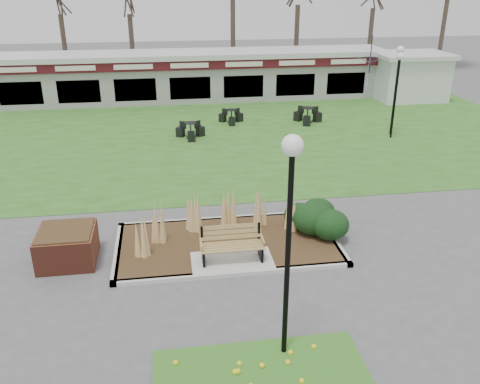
{
  "coord_description": "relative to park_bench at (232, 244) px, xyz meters",
  "views": [
    {
      "loc": [
        -1.56,
        -11.61,
        7.27
      ],
      "look_at": [
        0.49,
        2.0,
        1.32
      ],
      "focal_mm": 38.0,
      "sensor_mm": 36.0,
      "label": 1
    }
  ],
  "objects": [
    {
      "name": "patio_umbrella",
      "position": [
        10.83,
        17.75,
        1.18
      ],
      "size": [
        2.92,
        2.95,
        2.79
      ],
      "color": "black",
      "rests_on": "ground"
    },
    {
      "name": "bistro_set_b",
      "position": [
        -0.41,
        11.55,
        -0.32
      ],
      "size": [
        1.42,
        1.24,
        0.75
      ],
      "color": "black",
      "rests_on": "ground"
    },
    {
      "name": "park_bench",
      "position": [
        0.0,
        0.0,
        0.0
      ],
      "size": [
        1.7,
        0.66,
        0.93
      ],
      "color": "#A08648",
      "rests_on": "ground"
    },
    {
      "name": "lamp_post_far_right",
      "position": [
        9.32,
        10.77,
        2.48
      ],
      "size": [
        0.35,
        0.35,
        4.2
      ],
      "color": "black",
      "rests_on": "ground"
    },
    {
      "name": "lawn",
      "position": [
        0.0,
        11.75,
        -0.58
      ],
      "size": [
        34.0,
        16.0,
        0.02
      ],
      "primitive_type": "cube",
      "color": "#2C5C1D",
      "rests_on": "ground"
    },
    {
      "name": "lamp_post_mid_right",
      "position": [
        9.07,
        10.18,
        2.32
      ],
      "size": [
        0.33,
        0.33,
        3.99
      ],
      "color": "black",
      "rests_on": "ground"
    },
    {
      "name": "service_hut",
      "position": [
        13.5,
        17.75,
        0.86
      ],
      "size": [
        4.4,
        3.4,
        2.83
      ],
      "color": "silver",
      "rests_on": "ground"
    },
    {
      "name": "bistro_set_d",
      "position": [
        5.82,
        13.33,
        -0.3
      ],
      "size": [
        1.43,
        1.49,
        0.8
      ],
      "color": "black",
      "rests_on": "ground"
    },
    {
      "name": "brick_planter",
      "position": [
        -4.4,
        0.75,
        -0.11
      ],
      "size": [
        1.5,
        1.5,
        0.95
      ],
      "color": "brown",
      "rests_on": "ground"
    },
    {
      "name": "food_pavilion",
      "position": [
        0.0,
        19.71,
        0.89
      ],
      "size": [
        24.6,
        3.4,
        2.9
      ],
      "color": "#9D9C9F",
      "rests_on": "ground"
    },
    {
      "name": "bistro_set_c",
      "position": [
        1.86,
        13.91,
        -0.34
      ],
      "size": [
        1.32,
        1.19,
        0.7
      ],
      "color": "black",
      "rests_on": "ground"
    },
    {
      "name": "lamp_post_near_right",
      "position": [
        0.58,
        -3.75,
        2.86
      ],
      "size": [
        0.39,
        0.39,
        4.74
      ],
      "color": "black",
      "rests_on": "ground"
    },
    {
      "name": "ground",
      "position": [
        0.0,
        -0.25,
        -0.59
      ],
      "size": [
        100.0,
        100.0,
        0.0
      ],
      "primitive_type": "plane",
      "color": "#515154",
      "rests_on": "ground"
    },
    {
      "name": "planting_bed",
      "position": [
        1.27,
        1.1,
        -0.22
      ],
      "size": [
        6.75,
        3.4,
        1.27
      ],
      "color": "#362915",
      "rests_on": "ground"
    }
  ]
}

